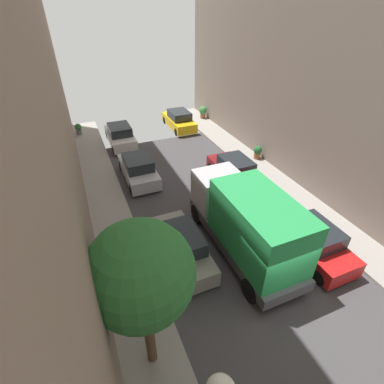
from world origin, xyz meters
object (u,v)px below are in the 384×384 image
(parked_car_left_2, at_px, (180,247))
(parked_car_right_2, at_px, (234,171))
(delivery_truck, at_px, (246,221))
(parked_car_left_3, at_px, (138,169))
(parked_car_left_4, at_px, (120,136))
(parked_car_right_1, at_px, (311,240))
(parked_car_right_3, at_px, (179,120))
(potted_plant_0, at_px, (258,152))
(street_tree_0, at_px, (140,274))
(potted_plant_1, at_px, (78,129))
(potted_plant_3, at_px, (203,111))

(parked_car_left_2, distance_m, parked_car_right_2, 7.24)
(delivery_truck, bearing_deg, parked_car_left_3, 108.66)
(parked_car_left_4, distance_m, parked_car_right_1, 15.83)
(parked_car_right_2, xyz_separation_m, parked_car_right_3, (0.00, 9.64, 0.00))
(parked_car_left_2, xyz_separation_m, parked_car_right_3, (5.40, 14.46, 0.00))
(parked_car_right_3, bearing_deg, parked_car_right_1, -90.00)
(parked_car_left_2, height_order, potted_plant_0, parked_car_left_2)
(parked_car_left_2, xyz_separation_m, parked_car_left_3, (0.00, 7.30, 0.00))
(parked_car_left_4, distance_m, street_tree_0, 17.18)
(parked_car_right_1, height_order, delivery_truck, delivery_truck)
(parked_car_left_3, distance_m, street_tree_0, 11.67)
(potted_plant_0, bearing_deg, parked_car_right_2, -147.89)
(potted_plant_1, bearing_deg, delivery_truck, -71.65)
(parked_car_left_4, height_order, delivery_truck, delivery_truck)
(street_tree_0, bearing_deg, parked_car_left_4, 82.11)
(parked_car_left_3, height_order, street_tree_0, street_tree_0)
(street_tree_0, height_order, potted_plant_0, street_tree_0)
(delivery_truck, distance_m, potted_plant_3, 17.34)
(street_tree_0, bearing_deg, potted_plant_1, 91.58)
(parked_car_right_2, bearing_deg, street_tree_0, -132.36)
(parked_car_left_4, height_order, parked_car_right_1, same)
(potted_plant_3, bearing_deg, parked_car_left_3, -134.49)
(street_tree_0, relative_size, potted_plant_3, 4.83)
(parked_car_left_3, distance_m, parked_car_right_2, 5.94)
(parked_car_left_3, relative_size, street_tree_0, 0.80)
(parked_car_left_2, relative_size, street_tree_0, 0.80)
(parked_car_left_2, xyz_separation_m, delivery_truck, (2.70, -0.69, 1.07))
(parked_car_right_3, bearing_deg, potted_plant_0, -69.69)
(parked_car_left_3, bearing_deg, parked_car_left_4, 90.00)
(potted_plant_0, bearing_deg, parked_car_right_1, -108.89)
(parked_car_left_3, xyz_separation_m, street_tree_0, (-2.31, -10.95, 3.31))
(parked_car_right_1, distance_m, potted_plant_0, 8.94)
(parked_car_left_2, xyz_separation_m, potted_plant_1, (-2.86, 16.06, -0.08))
(parked_car_left_4, height_order, parked_car_right_3, same)
(parked_car_left_2, height_order, potted_plant_1, parked_car_left_2)
(parked_car_right_2, distance_m, potted_plant_1, 13.95)
(parked_car_left_2, height_order, delivery_truck, delivery_truck)
(delivery_truck, relative_size, potted_plant_3, 6.08)
(parked_car_right_1, bearing_deg, potted_plant_0, 71.11)
(parked_car_right_3, bearing_deg, delivery_truck, -100.10)
(parked_car_left_3, height_order, parked_car_right_3, same)
(parked_car_right_2, height_order, delivery_truck, delivery_truck)
(parked_car_left_4, relative_size, parked_car_right_2, 1.00)
(parked_car_left_2, bearing_deg, parked_car_right_3, 69.52)
(parked_car_right_1, height_order, parked_car_right_2, same)
(potted_plant_1, bearing_deg, parked_car_left_4, -46.46)
(parked_car_right_1, height_order, potted_plant_0, parked_car_right_1)
(parked_car_left_4, bearing_deg, potted_plant_0, -37.73)
(parked_car_right_3, distance_m, street_tree_0, 19.95)
(parked_car_left_2, distance_m, parked_car_left_4, 13.05)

